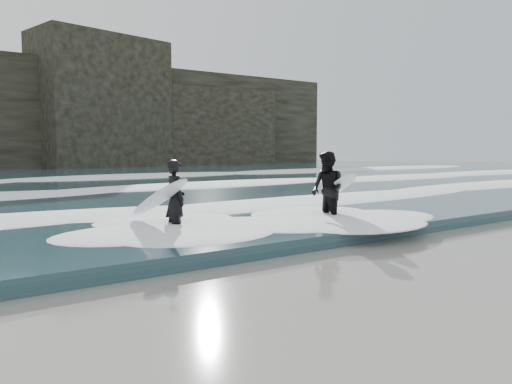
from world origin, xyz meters
TOP-DOWN VIEW (x-y plane):
  - ground at (0.00, 0.00)m, footprint 120.00×120.00m
  - sea at (0.00, 29.00)m, footprint 90.00×52.00m
  - foam_near at (0.00, 9.00)m, footprint 60.00×3.20m
  - foam_mid at (0.00, 16.00)m, footprint 60.00×4.00m
  - foam_far at (0.00, 25.00)m, footprint 60.00×4.80m
  - surfer_left at (-1.62, 6.10)m, footprint 1.10×2.22m
  - surfer_right at (2.38, 5.12)m, footprint 1.47×1.95m

SIDE VIEW (x-z plane):
  - ground at x=0.00m, z-range 0.00..0.00m
  - sea at x=0.00m, z-range 0.00..0.30m
  - foam_near at x=0.00m, z-range 0.30..0.50m
  - foam_mid at x=0.00m, z-range 0.30..0.54m
  - foam_far at x=0.00m, z-range 0.30..0.60m
  - surfer_left at x=-1.62m, z-range 0.01..1.82m
  - surfer_right at x=2.38m, z-range 0.01..2.00m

